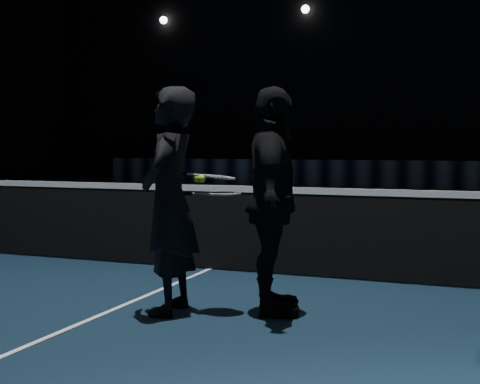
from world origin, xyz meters
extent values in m
plane|color=black|center=(0.00, 0.00, 0.00)|extent=(36.00, 36.00, 0.00)
plane|color=black|center=(0.00, 18.00, 5.00)|extent=(30.00, 0.00, 30.00)
cube|color=black|center=(0.00, 0.00, 0.45)|extent=(12.80, 0.02, 0.86)
cube|color=white|center=(0.00, 0.00, 0.92)|extent=(12.80, 0.03, 0.07)
cube|color=black|center=(0.00, 15.50, 0.45)|extent=(22.00, 0.15, 0.90)
imported|color=black|center=(0.48, -1.90, 0.94)|extent=(0.54, 0.74, 1.87)
imported|color=black|center=(1.29, -1.62, 0.94)|extent=(0.78, 1.19, 1.87)
camera|label=1|loc=(3.04, -6.80, 1.39)|focal=50.00mm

